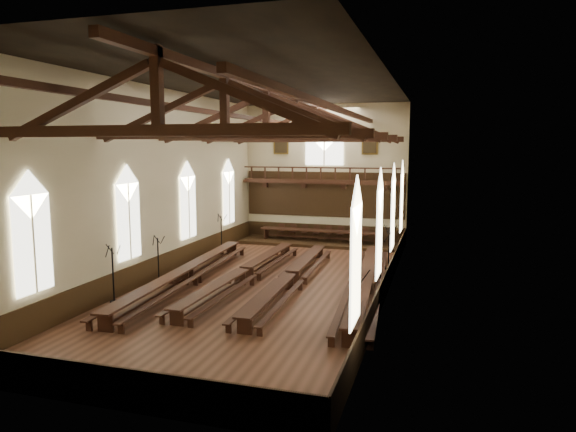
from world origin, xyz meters
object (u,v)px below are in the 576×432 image
Objects in this scene: candelabrum_right_far at (388,256)px; candelabrum_left_far at (221,240)px; candelabrum_right_near at (357,319)px; high_table at (320,232)px; candelabrum_left_near at (114,285)px; candelabrum_left_mid at (159,268)px; dais at (319,243)px; refectory_row_a at (185,272)px; candelabrum_right_mid at (380,271)px; refectory_row_d at (365,280)px; refectory_row_b at (244,272)px; refectory_row_c at (291,276)px.

candelabrum_left_far is at bearing 170.58° from candelabrum_right_far.
high_table is at bearing 107.27° from candelabrum_right_near.
candelabrum_left_mid is at bearing 90.00° from candelabrum_left_near.
dais is 17.23m from candelabrum_left_near.
candelabrum_right_near is 11.31m from candelabrum_right_far.
candelabrum_right_mid is at bearing 11.88° from refectory_row_a.
candelabrum_left_mid is 0.95× the size of candelabrum_right_far.
candelabrum_right_near is (0.62, -6.39, 0.22)m from refectory_row_d.
refectory_row_a is 6.22× the size of candelabrum_left_mid.
high_table reaches higher than refectory_row_a.
refectory_row_a is 11.01m from candelabrum_right_near.
refectory_row_a is at bearing 2.84° from candelabrum_left_mid.
candelabrum_left_near is at bearing -138.32° from candelabrum_right_far.
refectory_row_c is (2.53, -0.15, -0.01)m from refectory_row_b.
candelabrum_right_far is (5.50, -6.39, 0.68)m from dais.
candelabrum_left_near is 11.19m from candelabrum_right_near.
candelabrum_left_near is (-4.27, -5.00, 0.26)m from refectory_row_b.
candelabrum_left_near is (-5.60, -16.28, 0.70)m from dais.
candelabrum_left_mid is 7.92m from candelabrum_left_far.
refectory_row_b is at bearing 15.64° from candelabrum_left_mid.
refectory_row_d is at bearing 95.58° from candelabrum_right_near.
candelabrum_left_far is at bearing 147.14° from refectory_row_d.
candelabrum_right_mid is (6.83, 0.91, 0.31)m from refectory_row_b.
candelabrum_left_far reaches higher than candelabrum_left_mid.
refectory_row_a is at bearing -108.47° from high_table.
candelabrum_left_mid is 0.86× the size of candelabrum_right_mid.
dais is 4.46× the size of candelabrum_left_far.
dais is 8.46m from candelabrum_right_far.
refectory_row_d is 5.88× the size of candelabrum_right_far.
refectory_row_c is at bearing -178.33° from refectory_row_d.
candelabrum_right_far is (0.00, 3.98, -0.08)m from candelabrum_right_mid.
candelabrum_right_mid is at bearing 28.00° from candelabrum_left_near.
dais is at bearing 113.32° from refectory_row_d.
candelabrum_left_near is 12.57m from candelabrum_right_mid.
refectory_row_b is 4.43m from candelabrum_left_mid.
refectory_row_c is 11.50m from dais.
refectory_row_b is 1.00× the size of refectory_row_c.
refectory_row_a is 11.37m from candelabrum_right_far.
refectory_row_a is 5.89× the size of candelabrum_right_far.
dais is at bearing 83.27° from refectory_row_b.
candelabrum_right_near is at bearing -49.84° from candelabrum_left_far.
refectory_row_d is (3.68, 0.11, 0.05)m from refectory_row_c.
candelabrum_right_mid is at bearing -62.05° from high_table.
candelabrum_right_mid is 1.10× the size of candelabrum_right_far.
candelabrum_right_near is (11.10, -13.15, 0.03)m from candelabrum_left_far.
refectory_row_d is 5.68× the size of candelabrum_left_near.
refectory_row_c is 5.42× the size of candelabrum_left_near.
candelabrum_left_far is 1.00× the size of candelabrum_right_far.
candelabrum_left_mid is at bearing -177.16° from refectory_row_a.
candelabrum_right_mid reaches higher than refectory_row_c.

